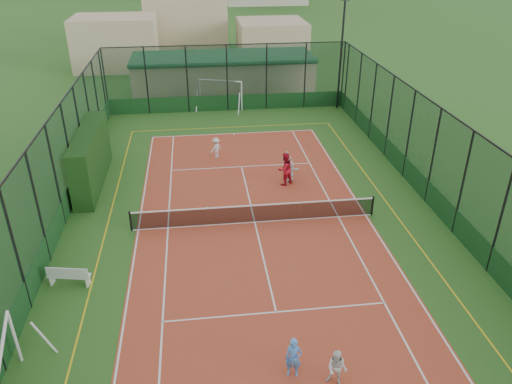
# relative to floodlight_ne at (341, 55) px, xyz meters

# --- Properties ---
(ground) EXTENTS (300.00, 300.00, 0.00)m
(ground) POSITION_rel_floodlight_ne_xyz_m (-8.60, -16.60, -4.12)
(ground) COLOR #306422
(ground) RESTS_ON ground
(court_slab) EXTENTS (11.17, 23.97, 0.01)m
(court_slab) POSITION_rel_floodlight_ne_xyz_m (-8.60, -16.60, -4.12)
(court_slab) COLOR #A93825
(court_slab) RESTS_ON ground
(tennis_net) EXTENTS (11.67, 0.12, 1.06)m
(tennis_net) POSITION_rel_floodlight_ne_xyz_m (-8.60, -16.60, -3.59)
(tennis_net) COLOR black
(tennis_net) RESTS_ON ground
(perimeter_fence) EXTENTS (18.12, 34.12, 5.00)m
(perimeter_fence) POSITION_rel_floodlight_ne_xyz_m (-8.60, -16.60, -1.62)
(perimeter_fence) COLOR #10311E
(perimeter_fence) RESTS_ON ground
(floodlight_ne) EXTENTS (0.60, 0.26, 8.25)m
(floodlight_ne) POSITION_rel_floodlight_ne_xyz_m (0.00, 0.00, 0.00)
(floodlight_ne) COLOR black
(floodlight_ne) RESTS_ON ground
(clubhouse) EXTENTS (15.20, 7.20, 3.15)m
(clubhouse) POSITION_rel_floodlight_ne_xyz_m (-8.60, 5.40, -2.55)
(clubhouse) COLOR tan
(clubhouse) RESTS_ON ground
(hedge_left) EXTENTS (1.02, 6.83, 2.99)m
(hedge_left) POSITION_rel_floodlight_ne_xyz_m (-16.90, -11.20, -2.63)
(hedge_left) COLOR black
(hedge_left) RESTS_ON ground
(white_bench) EXTENTS (1.72, 0.77, 0.94)m
(white_bench) POSITION_rel_floodlight_ne_xyz_m (-16.40, -20.38, -3.66)
(white_bench) COLOR white
(white_bench) RESTS_ON ground
(futsal_goal_near) EXTENTS (3.30, 1.55, 2.05)m
(futsal_goal_near) POSITION_rel_floodlight_ne_xyz_m (-16.89, -25.74, -3.10)
(futsal_goal_near) COLOR white
(futsal_goal_near) RESTS_ON ground
(futsal_goal_far) EXTENTS (3.59, 2.06, 2.23)m
(futsal_goal_far) POSITION_rel_floodlight_ne_xyz_m (-9.11, 0.84, -3.01)
(futsal_goal_far) COLOR white
(futsal_goal_far) RESTS_ON ground
(child_near_mid) EXTENTS (0.58, 0.45, 1.42)m
(child_near_mid) POSITION_rel_floodlight_ne_xyz_m (-8.54, -25.91, -3.41)
(child_near_mid) COLOR #5496EE
(child_near_mid) RESTS_ON court_slab
(child_near_right) EXTENTS (0.80, 0.76, 1.30)m
(child_near_right) POSITION_rel_floodlight_ne_xyz_m (-7.31, -26.45, -3.46)
(child_near_right) COLOR white
(child_near_right) RESTS_ON court_slab
(child_far_left) EXTENTS (0.95, 0.91, 1.29)m
(child_far_left) POSITION_rel_floodlight_ne_xyz_m (-10.00, -8.67, -3.47)
(child_far_left) COLOR silver
(child_far_left) RESTS_ON court_slab
(child_far_right) EXTENTS (0.74, 0.34, 1.23)m
(child_far_right) POSITION_rel_floodlight_ne_xyz_m (-6.05, -11.11, -3.50)
(child_far_right) COLOR silver
(child_far_right) RESTS_ON court_slab
(child_far_back) EXTENTS (1.15, 0.48, 1.21)m
(child_far_back) POSITION_rel_floodlight_ne_xyz_m (-6.10, -12.44, -3.51)
(child_far_back) COLOR white
(child_far_back) RESTS_ON court_slab
(coach) EXTENTS (1.12, 1.04, 1.84)m
(coach) POSITION_rel_floodlight_ne_xyz_m (-6.47, -12.76, -3.19)
(coach) COLOR red
(coach) RESTS_ON court_slab
(tennis_balls) EXTENTS (4.73, 0.72, 0.07)m
(tennis_balls) POSITION_rel_floodlight_ne_xyz_m (-8.06, -14.87, -4.08)
(tennis_balls) COLOR #CCE033
(tennis_balls) RESTS_ON court_slab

